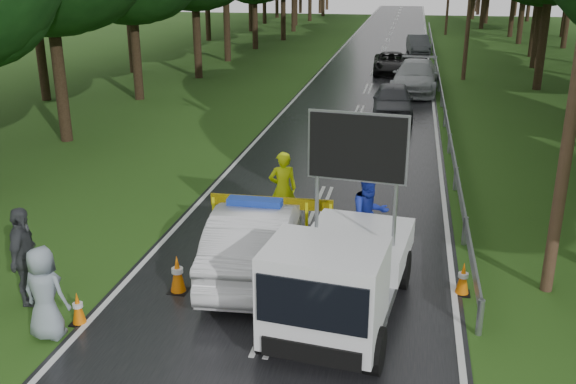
% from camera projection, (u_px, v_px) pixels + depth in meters
% --- Properties ---
extents(ground, '(160.00, 160.00, 0.00)m').
position_uv_depth(ground, '(276.00, 315.00, 12.14)').
color(ground, '#244714').
rests_on(ground, ground).
extents(road, '(7.00, 140.00, 0.02)m').
position_uv_depth(road, '(375.00, 72.00, 39.91)').
color(road, black).
rests_on(road, ground).
extents(guardrail, '(0.12, 60.06, 0.70)m').
position_uv_depth(guardrail, '(437.00, 65.00, 38.77)').
color(guardrail, gray).
rests_on(guardrail, ground).
extents(police_sedan, '(1.94, 4.73, 1.68)m').
position_uv_depth(police_sedan, '(255.00, 239.00, 13.58)').
color(police_sedan, silver).
rests_on(police_sedan, ground).
extents(work_truck, '(2.56, 4.81, 3.67)m').
position_uv_depth(work_truck, '(340.00, 274.00, 11.53)').
color(work_truck, gray).
rests_on(work_truck, ground).
extents(barrier, '(2.89, 0.13, 1.19)m').
position_uv_depth(barrier, '(271.00, 209.00, 14.92)').
color(barrier, '#F7F60D').
rests_on(barrier, ground).
extents(officer, '(0.82, 0.68, 1.94)m').
position_uv_depth(officer, '(283.00, 189.00, 16.00)').
color(officer, '#D2EA0C').
rests_on(officer, ground).
extents(civilian, '(1.20, 1.14, 1.96)m').
position_uv_depth(civilian, '(369.00, 215.00, 14.33)').
color(civilian, '#182AA1').
rests_on(civilian, ground).
extents(bystander_mid, '(0.77, 1.25, 1.98)m').
position_uv_depth(bystander_mid, '(24.00, 257.00, 12.24)').
color(bystander_mid, '#393C40').
rests_on(bystander_mid, ground).
extents(bystander_right, '(0.90, 0.64, 1.73)m').
position_uv_depth(bystander_right, '(45.00, 293.00, 11.14)').
color(bystander_right, gray).
rests_on(bystander_right, ground).
extents(queue_car_first, '(1.88, 4.28, 1.43)m').
position_uv_depth(queue_car_first, '(393.00, 101.00, 27.76)').
color(queue_car_first, '#414349').
rests_on(queue_car_first, ground).
extents(queue_car_second, '(2.62, 5.72, 1.62)m').
position_uv_depth(queue_car_second, '(416.00, 77.00, 33.12)').
color(queue_car_second, '#B0B3B8').
rests_on(queue_car_second, ground).
extents(queue_car_third, '(2.33, 4.71, 1.28)m').
position_uv_depth(queue_car_third, '(391.00, 63.00, 38.99)').
color(queue_car_third, black).
rests_on(queue_car_third, ground).
extents(queue_car_fourth, '(1.89, 4.27, 1.36)m').
position_uv_depth(queue_car_fourth, '(418.00, 44.00, 47.97)').
color(queue_car_fourth, '#42454A').
rests_on(queue_car_fourth, ground).
extents(cone_near_left, '(0.30, 0.30, 0.64)m').
position_uv_depth(cone_near_left, '(78.00, 309.00, 11.73)').
color(cone_near_left, black).
rests_on(cone_near_left, ground).
extents(cone_center, '(0.35, 0.35, 0.74)m').
position_uv_depth(cone_center, '(280.00, 298.00, 12.01)').
color(cone_center, black).
rests_on(cone_center, ground).
extents(cone_far, '(0.33, 0.33, 0.70)m').
position_uv_depth(cone_far, '(360.00, 250.00, 14.10)').
color(cone_far, black).
rests_on(cone_far, ground).
extents(cone_left_mid, '(0.38, 0.38, 0.81)m').
position_uv_depth(cone_left_mid, '(178.00, 275.00, 12.85)').
color(cone_left_mid, black).
rests_on(cone_left_mid, ground).
extents(cone_right, '(0.33, 0.33, 0.70)m').
position_uv_depth(cone_right, '(463.00, 279.00, 12.80)').
color(cone_right, black).
rests_on(cone_right, ground).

